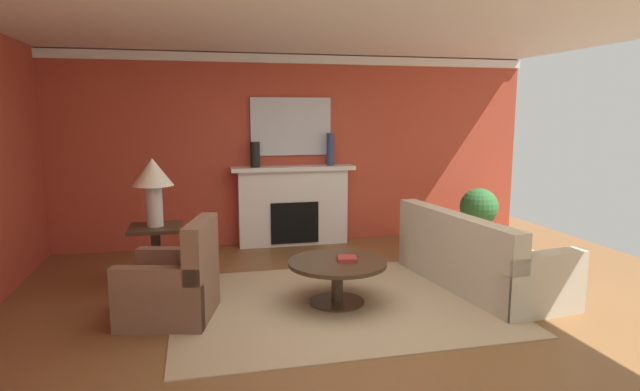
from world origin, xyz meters
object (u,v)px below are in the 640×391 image
sofa (477,260)px  side_table (157,253)px  coffee_table (337,272)px  fireplace (293,208)px  vase_mantel_left (255,155)px  armchair_near_window (173,287)px  table_lamp (153,179)px  mantel_mirror (291,127)px  potted_plant (479,211)px  vase_mantel_right (330,149)px

sofa → side_table: (-3.49, 0.78, 0.10)m
side_table → coffee_table: bearing=-27.7°
sofa → fireplace: bearing=125.1°
coffee_table → side_table: size_ratio=1.43×
fireplace → vase_mantel_left: bearing=-174.9°
armchair_near_window → table_lamp: 1.36m
fireplace → mantel_mirror: bearing=90.0°
potted_plant → sofa: bearing=-120.4°
sofa → potted_plant: size_ratio=2.64×
table_lamp → vase_mantel_right: size_ratio=1.58×
table_lamp → vase_mantel_left: 2.00m
sofa → coffee_table: 1.68m
table_lamp → vase_mantel_left: size_ratio=2.09×
vase_mantel_right → mantel_mirror: bearing=162.8°
side_table → vase_mantel_left: vase_mantel_left is taller
table_lamp → potted_plant: 4.70m
table_lamp → sofa: bearing=-12.6°
coffee_table → table_lamp: table_lamp is taller
mantel_mirror → potted_plant: (2.70, -0.69, -1.24)m
mantel_mirror → fireplace: bearing=-90.0°
table_lamp → potted_plant: (4.53, 1.01, -0.73)m
mantel_mirror → armchair_near_window: mantel_mirror is taller
coffee_table → side_table: (-1.82, 0.96, 0.06)m
sofa → coffee_table: bearing=-173.9°
fireplace → vase_mantel_right: vase_mantel_right is taller
armchair_near_window → coffee_table: size_ratio=0.97×
armchair_near_window → vase_mantel_left: (1.07, 2.51, 1.04)m
mantel_mirror → potted_plant: mantel_mirror is taller
vase_mantel_left → vase_mantel_right: vase_mantel_right is taller
sofa → potted_plant: (1.05, 1.79, 0.19)m
side_table → vase_mantel_right: (2.38, 1.53, 1.01)m
table_lamp → potted_plant: size_ratio=0.90×
mantel_mirror → potted_plant: 3.05m
mantel_mirror → potted_plant: size_ratio=1.42×
table_lamp → fireplace: bearing=40.8°
coffee_table → vase_mantel_right: vase_mantel_right is taller
coffee_table → potted_plant: bearing=35.9°
fireplace → side_table: fireplace is taller
side_table → armchair_near_window: bearing=-77.8°
potted_plant → fireplace: bearing=168.1°
coffee_table → potted_plant: 3.35m
sofa → armchair_near_window: armchair_near_window is taller
sofa → table_lamp: 3.69m
coffee_table → fireplace: bearing=89.7°
armchair_near_window → potted_plant: size_ratio=1.17×
fireplace → vase_mantel_left: size_ratio=5.01×
mantel_mirror → armchair_near_window: bearing=-121.2°
mantel_mirror → vase_mantel_left: bearing=-162.8°
fireplace → armchair_near_window: 3.04m
armchair_near_window → side_table: 1.00m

